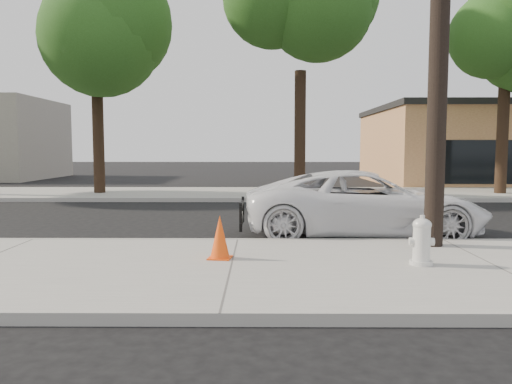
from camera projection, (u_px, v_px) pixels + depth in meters
ground at (241, 229)px, 11.84m from camera, size 120.00×120.00×0.00m
near_sidewalk at (231, 270)px, 7.55m from camera, size 90.00×4.40×0.15m
far_sidewalk at (249, 194)px, 20.30m from camera, size 90.00×5.00×0.15m
curb_near at (238, 243)px, 9.74m from camera, size 90.00×0.12×0.16m
tree_b at (99, 39)px, 19.37m from camera, size 4.34×4.20×8.45m
tree_c at (307, 16)px, 18.83m from camera, size 4.96×4.80×9.55m
police_cruiser at (364, 203)px, 10.91m from camera, size 5.21×2.47×1.44m
fire_hydrant at (422, 242)px, 7.57m from camera, size 0.38×0.35×0.71m
traffic_cone at (220, 238)px, 8.01m from camera, size 0.41×0.41×0.70m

